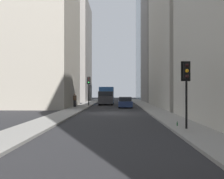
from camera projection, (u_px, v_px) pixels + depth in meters
name	position (u px, v px, depth m)	size (l,w,h in m)	color
ground_plane	(113.00, 113.00, 28.23)	(135.00, 135.00, 0.00)	#262628
sidewalk_right	(68.00, 112.00, 28.33)	(90.00, 2.20, 0.14)	gray
sidewalk_left	(159.00, 113.00, 28.14)	(90.00, 2.20, 0.14)	gray
building_left_far	(169.00, 21.00, 57.03)	(15.21, 10.00, 32.49)	gray
building_left_midfar	(194.00, 11.00, 38.26)	(19.70, 10.00, 25.84)	#B7B2A5
building_right_far	(65.00, 52.00, 59.81)	(13.25, 10.00, 20.53)	gray
building_right_midfar	(37.00, 32.00, 39.03)	(13.39, 10.00, 20.50)	gray
delivery_truck	(106.00, 96.00, 45.98)	(6.46, 2.25, 2.84)	#285699
sedan_navy	(125.00, 103.00, 37.58)	(4.30, 1.78, 1.42)	navy
traffic_light_foreground	(186.00, 79.00, 15.65)	(0.43, 0.52, 3.70)	black
traffic_light_midblock	(89.00, 84.00, 41.33)	(0.43, 0.52, 4.14)	black
pedestrian	(75.00, 100.00, 37.04)	(0.26, 0.44, 1.73)	black
discarded_bottle	(177.00, 124.00, 16.91)	(0.07, 0.07, 0.27)	#236033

